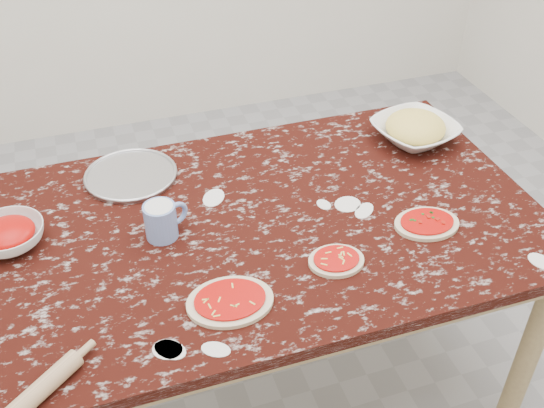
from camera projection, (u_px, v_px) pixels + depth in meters
The scene contains 10 objects.
ground at pixel (272, 375), 2.36m from camera, with size 4.00×4.00×0.00m, color gray.
worktable at pixel (272, 238), 1.95m from camera, with size 1.60×1.00×0.75m.
pizza_tray at pixel (131, 176), 2.06m from camera, with size 0.29×0.29×0.01m, color #B2B2B7.
sauce_bowl at pixel (9, 236), 1.78m from camera, with size 0.20×0.20×0.06m, color white.
cheese_bowl at pixel (415, 132), 2.22m from camera, with size 0.28×0.28×0.07m, color white.
flour_mug at pixel (162, 220), 1.80m from camera, with size 0.13×0.09×0.11m.
pizza_left at pixel (230, 301), 1.62m from camera, with size 0.24×0.19×0.02m.
pizza_mid at pixel (336, 260), 1.74m from camera, with size 0.17×0.14×0.02m.
pizza_right at pixel (427, 223), 1.86m from camera, with size 0.21×0.16×0.02m.
rolling_pin at pixel (39, 391), 1.39m from camera, with size 0.04×0.04×0.22m, color tan.
Camera 1 is at (-0.47, -1.40, 1.94)m, focal length 42.04 mm.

